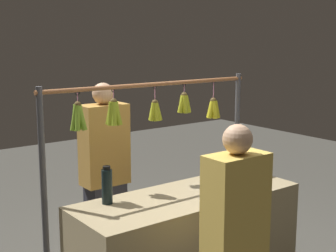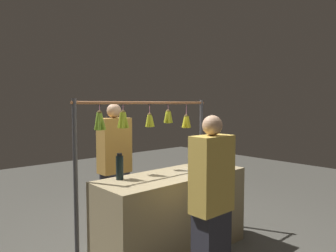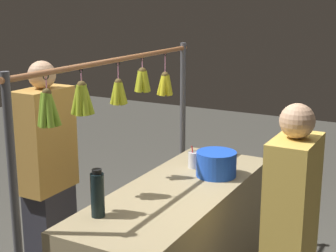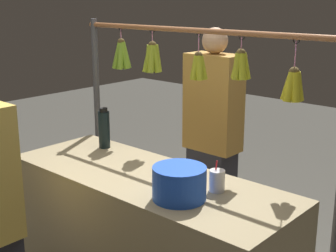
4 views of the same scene
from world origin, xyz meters
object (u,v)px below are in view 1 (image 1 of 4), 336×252
at_px(drink_cup, 222,175).
at_px(vendor_person, 105,180).
at_px(blue_bucket, 233,179).
at_px(water_bottle, 107,186).

distance_m(drink_cup, vendor_person, 0.99).
bearing_deg(blue_bucket, vendor_person, -61.75).
xyz_separation_m(blue_bucket, vendor_person, (0.53, -0.98, -0.15)).
bearing_deg(water_bottle, vendor_person, -118.73).
height_order(blue_bucket, drink_cup, blue_bucket).
xyz_separation_m(drink_cup, vendor_person, (0.61, -0.78, -0.12)).
xyz_separation_m(water_bottle, drink_cup, (-0.98, 0.10, -0.07)).
bearing_deg(blue_bucket, water_bottle, -18.43).
height_order(blue_bucket, vendor_person, vendor_person).
distance_m(blue_bucket, drink_cup, 0.22).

